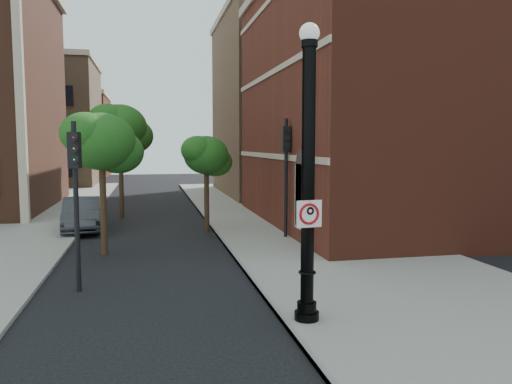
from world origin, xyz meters
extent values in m
plane|color=black|center=(0.00, 0.00, 0.00)|extent=(120.00, 120.00, 0.00)
cube|color=gray|center=(6.00, 10.00, 0.06)|extent=(8.00, 60.00, 0.12)
cube|color=gray|center=(2.05, 10.00, 0.07)|extent=(0.10, 60.00, 0.14)
cube|color=maroon|center=(16.00, 14.00, 6.00)|extent=(22.00, 16.00, 12.00)
cube|color=black|center=(4.96, 9.00, 2.00)|extent=(0.08, 1.40, 2.40)
cube|color=#C1AE96|center=(4.97, 14.00, 3.50)|extent=(0.06, 16.00, 0.25)
cube|color=#C1AE96|center=(4.97, 14.00, 7.50)|extent=(0.06, 16.00, 0.25)
cube|color=#C1AE96|center=(-7.00, 17.00, 7.00)|extent=(0.40, 0.40, 14.00)
cube|color=#8A684B|center=(-12.00, 44.00, 6.00)|extent=(12.00, 12.00, 12.00)
cube|color=maroon|center=(-12.00, 58.00, 5.00)|extent=(12.00, 12.00, 10.00)
cube|color=#8A684B|center=(16.00, 30.00, 7.00)|extent=(22.00, 14.00, 14.00)
cylinder|color=black|center=(2.54, 0.80, 0.15)|extent=(0.56, 0.56, 0.30)
cylinder|color=black|center=(2.54, 0.80, 0.40)|extent=(0.44, 0.44, 0.25)
cylinder|color=black|center=(2.54, 0.80, 3.22)|extent=(0.30, 0.30, 5.84)
torus|color=black|center=(2.54, 0.80, 1.21)|extent=(0.40, 0.40, 0.06)
cylinder|color=black|center=(2.54, 0.80, 6.22)|extent=(0.36, 0.36, 0.15)
sphere|color=silver|center=(2.54, 0.80, 6.44)|extent=(0.44, 0.44, 0.44)
cube|color=white|center=(2.52, 0.63, 2.56)|extent=(0.60, 0.10, 0.60)
cube|color=black|center=(2.52, 0.63, 2.83)|extent=(0.59, 0.08, 0.05)
cube|color=black|center=(2.52, 0.63, 2.28)|extent=(0.59, 0.08, 0.05)
cube|color=black|center=(2.25, 0.59, 2.56)|extent=(0.05, 0.01, 0.60)
cube|color=black|center=(2.79, 0.66, 2.56)|extent=(0.05, 0.01, 0.60)
torus|color=#BC070F|center=(2.52, 0.63, 2.56)|extent=(0.48, 0.12, 0.48)
cube|color=#BC070F|center=(2.52, 0.63, 2.56)|extent=(0.34, 0.05, 0.34)
cube|color=black|center=(2.46, 0.62, 2.56)|extent=(0.06, 0.01, 0.28)
torus|color=black|center=(2.54, 0.63, 2.62)|extent=(0.19, 0.08, 0.19)
cylinder|color=black|center=(2.52, 0.63, 2.82)|extent=(0.03, 0.02, 0.03)
imported|color=#333338|center=(-4.04, 14.87, 0.78)|extent=(2.11, 4.89, 1.56)
cylinder|color=black|center=(-2.85, 4.58, 2.35)|extent=(0.14, 0.14, 4.69)
cube|color=black|center=(-2.85, 4.58, 3.91)|extent=(0.35, 0.33, 0.98)
sphere|color=#E50505|center=(-2.81, 4.43, 4.25)|extent=(0.18, 0.18, 0.18)
sphere|color=#FF8C00|center=(-2.81, 4.43, 3.96)|extent=(0.18, 0.18, 0.18)
sphere|color=#00E519|center=(-2.81, 4.43, 3.67)|extent=(0.18, 0.18, 0.18)
cylinder|color=black|center=(4.80, 10.72, 2.58)|extent=(0.15, 0.15, 5.15)
cube|color=black|center=(4.80, 10.72, 4.29)|extent=(0.33, 0.31, 1.07)
sphere|color=#E50505|center=(4.81, 10.54, 4.67)|extent=(0.19, 0.19, 0.19)
sphere|color=#FF8C00|center=(4.81, 10.54, 4.35)|extent=(0.19, 0.19, 0.19)
sphere|color=#00E519|center=(4.81, 10.54, 4.02)|extent=(0.19, 0.19, 0.19)
cylinder|color=#999999|center=(4.60, 7.09, 2.14)|extent=(0.09, 0.09, 4.29)
cylinder|color=black|center=(-2.55, 9.22, 1.95)|extent=(0.24, 0.24, 3.89)
ellipsoid|color=#124412|center=(-2.55, 9.22, 4.17)|extent=(2.45, 2.45, 2.08)
ellipsoid|color=#124412|center=(-1.99, 9.67, 3.78)|extent=(1.89, 1.89, 1.61)
ellipsoid|color=#124412|center=(-3.05, 8.89, 4.45)|extent=(1.78, 1.78, 1.51)
cylinder|color=black|center=(-2.39, 18.69, 2.33)|extent=(0.24, 0.24, 4.66)
ellipsoid|color=#124412|center=(-2.39, 18.69, 5.00)|extent=(2.93, 2.93, 2.49)
ellipsoid|color=#124412|center=(-1.73, 19.22, 4.53)|extent=(2.27, 2.27, 1.93)
ellipsoid|color=#124412|center=(-2.99, 18.29, 5.33)|extent=(2.13, 2.13, 1.81)
cylinder|color=black|center=(1.73, 13.44, 1.67)|extent=(0.24, 0.24, 3.33)
ellipsoid|color=#124412|center=(1.73, 13.44, 3.57)|extent=(2.10, 2.10, 1.78)
ellipsoid|color=#124412|center=(2.20, 13.82, 3.24)|extent=(1.62, 1.62, 1.38)
ellipsoid|color=#124412|center=(1.30, 13.15, 3.81)|extent=(1.52, 1.52, 1.30)
camera|label=1|loc=(-0.88, -9.67, 4.07)|focal=35.00mm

